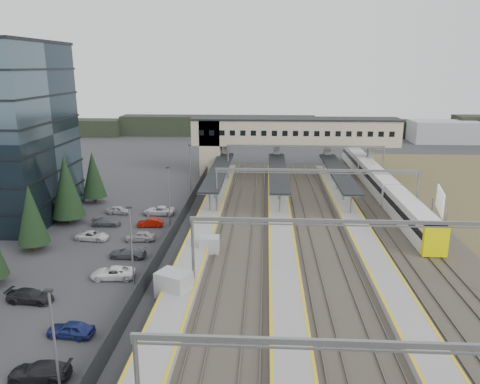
# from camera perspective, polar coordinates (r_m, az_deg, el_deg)

# --- Properties ---
(ground) EXTENTS (220.00, 220.00, 0.00)m
(ground) POSITION_cam_1_polar(r_m,az_deg,el_deg) (54.30, -2.25, -7.65)
(ground) COLOR #2B2B2D
(ground) RESTS_ON ground
(conifer_row) EXTENTS (4.42, 49.82, 9.50)m
(conifer_row) POSITION_cam_1_polar(r_m,az_deg,el_deg) (55.66, -25.93, -3.34)
(conifer_row) COLOR black
(conifer_row) RESTS_ON ground
(car_park) EXTENTS (10.47, 44.69, 1.29)m
(car_park) POSITION_cam_1_polar(r_m,az_deg,el_deg) (51.37, -17.36, -9.01)
(car_park) COLOR #99999D
(car_park) RESTS_ON ground
(lampposts) EXTENTS (0.50, 53.25, 8.07)m
(lampposts) POSITION_cam_1_polar(r_m,az_deg,el_deg) (55.25, -10.47, -2.69)
(lampposts) COLOR slate
(lampposts) RESTS_ON ground
(fence) EXTENTS (0.08, 90.00, 2.00)m
(fence) POSITION_cam_1_polar(r_m,az_deg,el_deg) (59.47, -8.08, -4.69)
(fence) COLOR #26282B
(fence) RESTS_ON ground
(relay_cabin_near) EXTENTS (3.65, 3.27, 2.50)m
(relay_cabin_near) POSITION_cam_1_polar(r_m,az_deg,el_deg) (44.92, -8.07, -11.13)
(relay_cabin_near) COLOR #999B9E
(relay_cabin_near) RESTS_ON ground
(relay_cabin_far) EXTENTS (2.26, 1.90, 2.05)m
(relay_cabin_far) POSITION_cam_1_polar(r_m,az_deg,el_deg) (54.34, -3.75, -6.48)
(relay_cabin_far) COLOR #999B9E
(relay_cabin_far) RESTS_ON ground
(rail_corridor) EXTENTS (34.00, 90.00, 0.92)m
(rail_corridor) POSITION_cam_1_polar(r_m,az_deg,el_deg) (58.78, 7.35, -5.64)
(rail_corridor) COLOR #342E28
(rail_corridor) RESTS_ON ground
(canopies) EXTENTS (23.10, 30.00, 3.28)m
(canopies) POSITION_cam_1_polar(r_m,az_deg,el_deg) (78.73, 4.65, 2.56)
(canopies) COLOR black
(canopies) RESTS_ON ground
(footbridge) EXTENTS (40.40, 6.40, 11.20)m
(footbridge) POSITION_cam_1_polar(r_m,az_deg,el_deg) (92.79, 4.93, 6.99)
(footbridge) COLOR tan
(footbridge) RESTS_ON ground
(gantries) EXTENTS (28.40, 62.28, 7.17)m
(gantries) POSITION_cam_1_polar(r_m,az_deg,el_deg) (55.37, 10.44, -0.86)
(gantries) COLOR slate
(gantries) RESTS_ON ground
(train) EXTENTS (2.77, 57.97, 3.49)m
(train) POSITION_cam_1_polar(r_m,az_deg,el_deg) (83.04, 16.41, 1.27)
(train) COLOR silver
(train) RESTS_ON ground
(billboard) EXTENTS (1.41, 6.05, 5.26)m
(billboard) POSITION_cam_1_polar(r_m,az_deg,el_deg) (67.58, 23.21, -1.10)
(billboard) COLOR slate
(billboard) RESTS_ON ground
(treeline_far) EXTENTS (170.00, 19.00, 7.00)m
(treeline_far) POSITION_cam_1_polar(r_m,az_deg,el_deg) (144.48, 10.79, 7.71)
(treeline_far) COLOR black
(treeline_far) RESTS_ON ground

